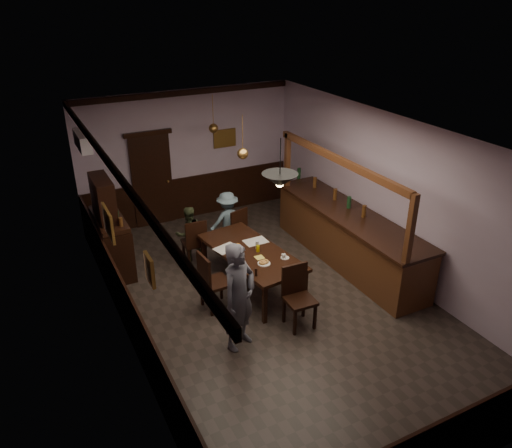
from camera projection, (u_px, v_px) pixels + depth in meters
room at (272, 224)px, 8.16m from camera, size 5.01×8.01×3.01m
dining_table at (251, 254)px, 8.90m from camera, size 1.27×2.31×0.75m
chair_far_left at (195, 241)px, 9.67m from camera, size 0.45×0.45×0.99m
chair_far_right at (236, 228)px, 10.14m from camera, size 0.54×0.54×1.00m
chair_near at (297, 293)px, 7.98m from camera, size 0.47×0.47×1.04m
chair_side at (211, 280)px, 8.33m from camera, size 0.49×0.49×1.06m
person_standing at (239, 297)px, 7.36m from camera, size 0.75×0.65×1.74m
person_seated_left at (189, 234)px, 9.88m from camera, size 0.56×0.44×1.14m
person_seated_right at (228, 220)px, 10.31m from camera, size 0.81×0.47×1.24m
newspaper_left at (226, 248)px, 8.95m from camera, size 0.48×0.40×0.01m
newspaper_right at (256, 241)px, 9.19m from camera, size 0.43×0.31×0.01m
napkin at (259, 257)px, 8.65m from camera, size 0.17×0.17×0.00m
saucer at (285, 258)px, 8.64m from camera, size 0.15×0.15×0.01m
coffee_cup at (284, 256)px, 8.60m from camera, size 0.09×0.09×0.07m
pastry_plate at (264, 263)px, 8.46m from camera, size 0.22×0.22×0.01m
pastry_ring_a at (263, 262)px, 8.43m from camera, size 0.13×0.13×0.04m
pastry_ring_b at (265, 262)px, 8.46m from camera, size 0.13×0.13×0.04m
soda_can at (258, 248)px, 8.83m from camera, size 0.07×0.07×0.12m
beer_glass at (238, 249)px, 8.72m from camera, size 0.06×0.06×0.20m
water_glass at (257, 245)px, 8.92m from camera, size 0.06×0.06×0.15m
pepper_mill at (256, 272)px, 8.08m from camera, size 0.04×0.04×0.14m
sideboard at (110, 234)px, 9.46m from camera, size 0.51×1.43×1.89m
bar_counter at (348, 236)px, 9.80m from camera, size 0.93×4.01×2.25m
door_back at (152, 181)px, 11.15m from camera, size 0.90×0.06×2.10m
ac_unit at (83, 141)px, 9.09m from camera, size 0.20×0.85×0.30m
picture_left_small at (150, 270)px, 5.58m from camera, size 0.04×0.28×0.36m
picture_left_large at (108, 223)px, 7.70m from camera, size 0.04×0.62×0.48m
picture_back at (225, 138)px, 11.57m from camera, size 0.55×0.04×0.42m
pendant_iron at (280, 180)px, 7.59m from camera, size 0.56×0.56×0.77m
pendant_brass_mid at (243, 154)px, 8.90m from camera, size 0.20×0.20×0.81m
pendant_brass_far at (213, 128)px, 10.45m from camera, size 0.20×0.20×0.81m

